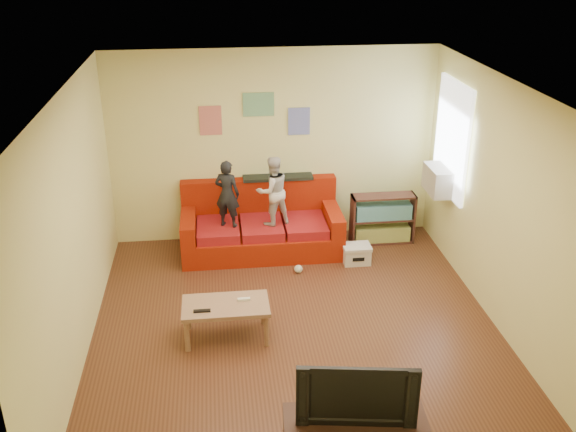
{
  "coord_description": "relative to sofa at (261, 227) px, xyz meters",
  "views": [
    {
      "loc": [
        -0.8,
        -5.95,
        4.1
      ],
      "look_at": [
        0.0,
        0.8,
        1.05
      ],
      "focal_mm": 40.0,
      "sensor_mm": 36.0,
      "label": 1
    }
  ],
  "objects": [
    {
      "name": "bookshelf",
      "position": [
        1.72,
        0.01,
        -0.0
      ],
      "size": [
        0.89,
        0.27,
        0.71
      ],
      "color": "#482820",
      "rests_on": "ground"
    },
    {
      "name": "window",
      "position": [
        2.44,
        -0.42,
        1.32
      ],
      "size": [
        0.04,
        1.08,
        1.48
      ],
      "primitive_type": "cube",
      "color": "white",
      "rests_on": "room_shell"
    },
    {
      "name": "child_a",
      "position": [
        -0.45,
        -0.17,
        0.6
      ],
      "size": [
        0.39,
        0.33,
        0.92
      ],
      "primitive_type": "imported",
      "rotation": [
        0.0,
        0.0,
        2.75
      ],
      "color": "black",
      "rests_on": "sofa"
    },
    {
      "name": "television",
      "position": [
        0.46,
        -3.99,
        0.4
      ],
      "size": [
        0.98,
        0.28,
        0.56
      ],
      "primitive_type": "imported",
      "rotation": [
        0.0,
        0.0,
        -0.15
      ],
      "color": "black",
      "rests_on": "tv_stand"
    },
    {
      "name": "artwork_center",
      "position": [
        0.02,
        0.41,
        1.63
      ],
      "size": [
        0.42,
        0.01,
        0.32
      ],
      "primitive_type": "cube",
      "color": "#72B27F",
      "rests_on": "room_shell"
    },
    {
      "name": "game_controller",
      "position": [
        -0.35,
        -2.05,
        0.11
      ],
      "size": [
        0.14,
        0.04,
        0.03
      ],
      "primitive_type": "cube",
      "rotation": [
        0.0,
        0.0,
        0.02
      ],
      "color": "silver",
      "rests_on": "coffee_table"
    },
    {
      "name": "child_b",
      "position": [
        0.15,
        -0.17,
        0.61
      ],
      "size": [
        0.56,
        0.5,
        0.95
      ],
      "primitive_type": "imported",
      "rotation": [
        0.0,
        0.0,
        3.51
      ],
      "color": "silver",
      "rests_on": "sofa"
    },
    {
      "name": "sofa",
      "position": [
        0.0,
        0.0,
        0.0
      ],
      "size": [
        2.17,
        1.0,
        0.95
      ],
      "color": "#951C06",
      "rests_on": "ground"
    },
    {
      "name": "room_shell",
      "position": [
        0.22,
        -2.07,
        1.03
      ],
      "size": [
        4.52,
        5.02,
        2.72
      ],
      "color": "brown",
      "rests_on": "ground"
    },
    {
      "name": "remote",
      "position": [
        -0.8,
        -2.22,
        0.11
      ],
      "size": [
        0.18,
        0.05,
        0.02
      ],
      "primitive_type": "cube",
      "rotation": [
        0.0,
        0.0,
        -0.01
      ],
      "color": "black",
      "rests_on": "coffee_table"
    },
    {
      "name": "artwork_right",
      "position": [
        0.57,
        0.41,
        1.38
      ],
      "size": [
        0.3,
        0.01,
        0.38
      ],
      "primitive_type": "cube",
      "color": "#727FCC",
      "rests_on": "room_shell"
    },
    {
      "name": "file_box",
      "position": [
        1.23,
        -0.57,
        -0.19
      ],
      "size": [
        0.37,
        0.28,
        0.26
      ],
      "color": "silver",
      "rests_on": "ground"
    },
    {
      "name": "tissue",
      "position": [
        0.42,
        -0.76,
        -0.27
      ],
      "size": [
        0.13,
        0.13,
        0.11
      ],
      "primitive_type": "sphere",
      "rotation": [
        0.0,
        0.0,
        -0.19
      ],
      "color": "silver",
      "rests_on": "ground"
    },
    {
      "name": "artwork_left",
      "position": [
        -0.63,
        0.41,
        1.43
      ],
      "size": [
        0.3,
        0.01,
        0.4
      ],
      "primitive_type": "cube",
      "color": "#D87266",
      "rests_on": "room_shell"
    },
    {
      "name": "ac_unit",
      "position": [
        2.32,
        -0.42,
        0.76
      ],
      "size": [
        0.28,
        0.55,
        0.35
      ],
      "primitive_type": "cube",
      "color": "#B7B2A3",
      "rests_on": "window"
    },
    {
      "name": "coffee_table",
      "position": [
        -0.55,
        -2.1,
        0.04
      ],
      "size": [
        0.93,
        0.51,
        0.42
      ],
      "color": "#A0775B",
      "rests_on": "ground"
    }
  ]
}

